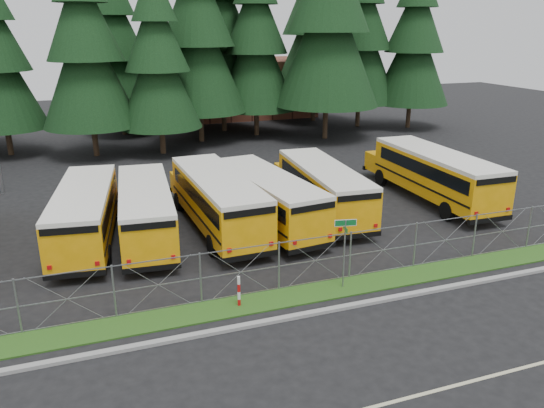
{
  "coord_description": "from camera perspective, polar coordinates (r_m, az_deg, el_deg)",
  "views": [
    {
      "loc": [
        -7.37,
        -17.99,
        9.62
      ],
      "look_at": [
        0.51,
        4.0,
        1.71
      ],
      "focal_mm": 35.0,
      "sensor_mm": 36.0,
      "label": 1
    }
  ],
  "objects": [
    {
      "name": "conifer_4",
      "position": [
        41.97,
        -12.24,
        14.72
      ],
      "size": [
        6.33,
        6.33,
        14.0
      ],
      "primitive_type": null,
      "color": "black",
      "rests_on": "ground"
    },
    {
      "name": "bus_2",
      "position": [
        25.88,
        -19.35,
        -1.07
      ],
      "size": [
        3.7,
        10.38,
        2.66
      ],
      "primitive_type": null,
      "rotation": [
        0.0,
        0.0,
        -0.13
      ],
      "color": "orange",
      "rests_on": "ground"
    },
    {
      "name": "bus_5",
      "position": [
        26.53,
        -0.77,
        0.52
      ],
      "size": [
        3.59,
        10.44,
        2.68
      ],
      "primitive_type": null,
      "rotation": [
        0.0,
        0.0,
        0.12
      ],
      "color": "orange",
      "rests_on": "ground"
    },
    {
      "name": "conifer_6",
      "position": [
        48.38,
        -1.75,
        16.8
      ],
      "size": [
        7.25,
        7.25,
        16.04
      ],
      "primitive_type": null,
      "color": "black",
      "rests_on": "ground"
    },
    {
      "name": "street_sign",
      "position": [
        20.02,
        7.84,
        -3.75
      ],
      "size": [
        0.83,
        0.54,
        2.81
      ],
      "color": "gray",
      "rests_on": "ground"
    },
    {
      "name": "conifer_3",
      "position": [
        42.44,
        -19.44,
        15.38
      ],
      "size": [
        7.15,
        7.15,
        15.81
      ],
      "primitive_type": null,
      "color": "black",
      "rests_on": "ground"
    },
    {
      "name": "road_lane_line",
      "position": [
        15.7,
        13.95,
        -19.7
      ],
      "size": [
        50.0,
        0.12,
        0.01
      ],
      "primitive_type": "cube",
      "color": "beige",
      "rests_on": "ground"
    },
    {
      "name": "chainlink_fence",
      "position": [
        20.43,
        3.4,
        -6.29
      ],
      "size": [
        44.0,
        0.1,
        2.0
      ],
      "primitive_type": null,
      "color": "gray",
      "rests_on": "ground"
    },
    {
      "name": "ground",
      "position": [
        21.69,
        2.31,
        -7.64
      ],
      "size": [
        120.0,
        120.0,
        0.0
      ],
      "primitive_type": "plane",
      "color": "black",
      "rests_on": "ground"
    },
    {
      "name": "bus_3",
      "position": [
        25.57,
        -13.44,
        -0.79
      ],
      "size": [
        3.15,
        10.16,
        2.62
      ],
      "primitive_type": null,
      "rotation": [
        0.0,
        0.0,
        -0.08
      ],
      "color": "orange",
      "rests_on": "ground"
    },
    {
      "name": "striped_bollard",
      "position": [
        19.18,
        -3.58,
        -9.39
      ],
      "size": [
        0.11,
        0.11,
        1.2
      ],
      "primitive_type": "cylinder",
      "color": "#B20C0C",
      "rests_on": "ground"
    },
    {
      "name": "bus_6",
      "position": [
        28.29,
        5.32,
        1.6
      ],
      "size": [
        3.09,
        10.35,
        2.68
      ],
      "primitive_type": null,
      "rotation": [
        0.0,
        0.0,
        -0.07
      ],
      "color": "orange",
      "rests_on": "ground"
    },
    {
      "name": "bus_east",
      "position": [
        31.66,
        16.78,
        2.94
      ],
      "size": [
        2.82,
        11.11,
        2.9
      ],
      "primitive_type": null,
      "rotation": [
        0.0,
        0.0,
        -0.02
      ],
      "color": "orange",
      "rests_on": "ground"
    },
    {
      "name": "conifer_11",
      "position": [
        50.54,
        -16.3,
        15.47
      ],
      "size": [
        6.69,
        6.69,
        14.79
      ],
      "primitive_type": null,
      "color": "black",
      "rests_on": "ground"
    },
    {
      "name": "brick_building",
      "position": [
        59.88,
        -6.84,
        12.23
      ],
      "size": [
        22.0,
        10.0,
        6.0
      ],
      "primitive_type": "cube",
      "color": "brown",
      "rests_on": "ground"
    },
    {
      "name": "grass_verge",
      "position": [
        20.29,
        4.13,
        -9.56
      ],
      "size": [
        50.0,
        1.4,
        0.06
      ],
      "primitive_type": "cube",
      "color": "#194814",
      "rests_on": "ground"
    },
    {
      "name": "curb",
      "position": [
        19.17,
        5.84,
        -11.32
      ],
      "size": [
        50.0,
        0.25,
        0.12
      ],
      "primitive_type": "cube",
      "color": "gray",
      "rests_on": "ground"
    },
    {
      "name": "conifer_12",
      "position": [
        50.67,
        -5.43,
        17.16
      ],
      "size": [
        7.52,
        7.52,
        16.64
      ],
      "primitive_type": null,
      "color": "black",
      "rests_on": "ground"
    },
    {
      "name": "conifer_7",
      "position": [
        47.07,
        6.1,
        19.07
      ],
      "size": [
        9.04,
        9.04,
        20.0
      ],
      "primitive_type": null,
      "color": "black",
      "rests_on": "ground"
    },
    {
      "name": "bus_4",
      "position": [
        26.11,
        -6.04,
        0.25
      ],
      "size": [
        2.99,
        10.81,
        2.81
      ],
      "primitive_type": null,
      "rotation": [
        0.0,
        0.0,
        0.04
      ],
      "color": "orange",
      "rests_on": "ground"
    },
    {
      "name": "conifer_5",
      "position": [
        46.0,
        -8.04,
        17.51
      ],
      "size": [
        7.95,
        7.95,
        17.59
      ],
      "primitive_type": null,
      "color": "black",
      "rests_on": "ground"
    },
    {
      "name": "conifer_13",
      "position": [
        56.29,
        4.7,
        18.63
      ],
      "size": [
        8.69,
        8.69,
        19.21
      ],
      "primitive_type": null,
      "color": "black",
      "rests_on": "ground"
    },
    {
      "name": "conifer_8",
      "position": [
        53.46,
        9.61,
        16.89
      ],
      "size": [
        7.38,
        7.38,
        16.32
      ],
      "primitive_type": null,
      "color": "black",
      "rests_on": "ground"
    },
    {
      "name": "conifer_9",
      "position": [
        53.9,
        15.06,
        16.31
      ],
      "size": [
        7.17,
        7.17,
        15.86
      ],
      "primitive_type": null,
      "color": "black",
      "rests_on": "ground"
    }
  ]
}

